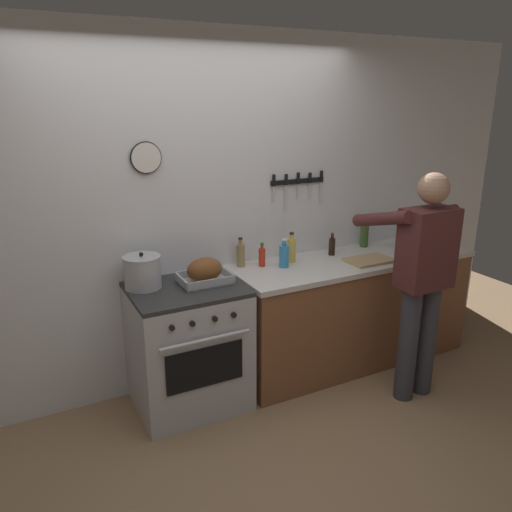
# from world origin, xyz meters

# --- Properties ---
(ground_plane) EXTENTS (8.00, 8.00, 0.00)m
(ground_plane) POSITION_xyz_m (0.00, 0.00, 0.00)
(ground_plane) COLOR #937251
(wall_back) EXTENTS (6.00, 0.13, 2.60)m
(wall_back) POSITION_xyz_m (-0.00, 1.35, 1.30)
(wall_back) COLOR silver
(wall_back) RESTS_ON ground
(counter_block) EXTENTS (2.03, 0.65, 0.90)m
(counter_block) POSITION_xyz_m (1.21, 0.99, 0.46)
(counter_block) COLOR brown
(counter_block) RESTS_ON ground
(stove) EXTENTS (0.76, 0.67, 0.90)m
(stove) POSITION_xyz_m (-0.22, 0.99, 0.45)
(stove) COLOR #BCBCC1
(stove) RESTS_ON ground
(person_cook) EXTENTS (0.51, 0.63, 1.66)m
(person_cook) POSITION_xyz_m (1.30, 0.36, 0.95)
(person_cook) COLOR #383842
(person_cook) RESTS_ON ground
(roasting_pan) EXTENTS (0.35, 0.26, 0.18)m
(roasting_pan) POSITION_xyz_m (-0.07, 1.01, 0.98)
(roasting_pan) COLOR #B7B7BC
(roasting_pan) RESTS_ON stove
(stock_pot) EXTENTS (0.25, 0.25, 0.25)m
(stock_pot) POSITION_xyz_m (-0.48, 1.12, 1.01)
(stock_pot) COLOR #B7B7BC
(stock_pot) RESTS_ON stove
(cutting_board) EXTENTS (0.36, 0.24, 0.02)m
(cutting_board) POSITION_xyz_m (1.25, 0.86, 0.91)
(cutting_board) COLOR tan
(cutting_board) RESTS_ON counter_block
(bottle_olive_oil) EXTENTS (0.07, 0.07, 0.27)m
(bottle_olive_oil) POSITION_xyz_m (1.48, 1.21, 1.01)
(bottle_olive_oil) COLOR #385623
(bottle_olive_oil) RESTS_ON counter_block
(bottle_vinegar) EXTENTS (0.06, 0.06, 0.23)m
(bottle_vinegar) POSITION_xyz_m (0.30, 1.22, 0.99)
(bottle_vinegar) COLOR #997F4C
(bottle_vinegar) RESTS_ON counter_block
(bottle_dish_soap) EXTENTS (0.07, 0.07, 0.22)m
(bottle_dish_soap) POSITION_xyz_m (0.59, 1.05, 0.99)
(bottle_dish_soap) COLOR #338CCC
(bottle_dish_soap) RESTS_ON counter_block
(bottle_cooking_oil) EXTENTS (0.07, 0.07, 0.24)m
(bottle_cooking_oil) POSITION_xyz_m (0.70, 1.14, 1.00)
(bottle_cooking_oil) COLOR gold
(bottle_cooking_oil) RESTS_ON counter_block
(bottle_soy_sauce) EXTENTS (0.05, 0.05, 0.18)m
(bottle_soy_sauce) POSITION_xyz_m (1.09, 1.14, 0.98)
(bottle_soy_sauce) COLOR black
(bottle_soy_sauce) RESTS_ON counter_block
(bottle_hot_sauce) EXTENTS (0.05, 0.05, 0.18)m
(bottle_hot_sauce) POSITION_xyz_m (0.45, 1.15, 0.98)
(bottle_hot_sauce) COLOR red
(bottle_hot_sauce) RESTS_ON counter_block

